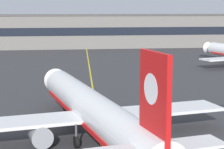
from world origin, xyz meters
The scene contains 4 objects.
taxiway_centreline centered at (0.00, 30.00, 0.00)m, with size 0.30×180.00×0.01m, color yellow.
airliner_foreground centered at (-1.60, 13.70, 3.37)m, with size 32.30×41.16×11.65m.
safety_cone_by_nose_gear centered at (0.41, 30.31, 0.26)m, with size 0.44×0.44×0.55m.
terminal_building centered at (1.70, 121.78, 6.00)m, with size 116.79×12.40×11.98m.
Camera 1 is at (-5.60, -32.36, 15.00)m, focal length 68.13 mm.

